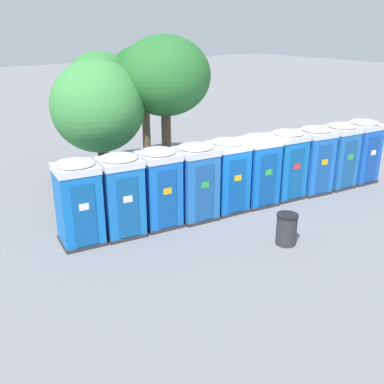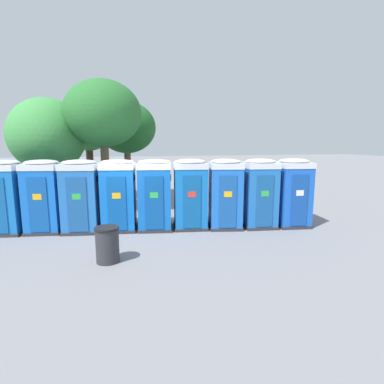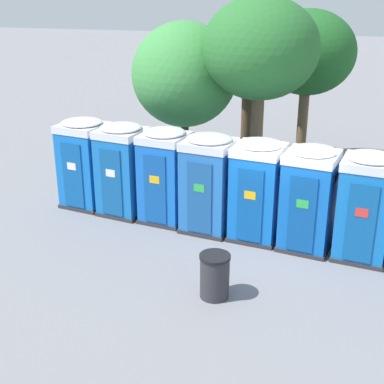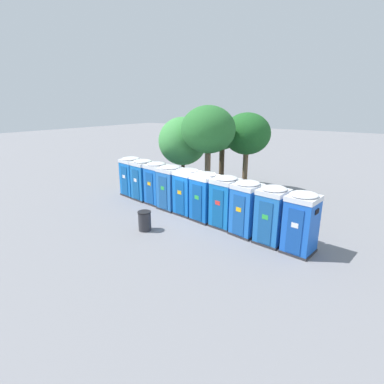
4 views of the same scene
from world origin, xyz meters
name	(u,v)px [view 2 (image 2 of 4)]	position (x,y,z in m)	size (l,w,h in m)	color
ground_plane	(138,228)	(0.00, 0.00, 0.00)	(120.00, 120.00, 0.00)	slate
portapotty_1	(5,197)	(-4.46, 0.51, 1.28)	(1.37, 1.37, 2.54)	#2D2D33
portapotty_2	(44,196)	(-3.18, 0.37, 1.28)	(1.33, 1.34, 2.54)	#2D2D33
portapotty_3	(81,196)	(-1.93, 0.11, 1.28)	(1.38, 1.35, 2.54)	#2D2D33
portapotty_4	(119,195)	(-0.65, -0.01, 1.28)	(1.32, 1.33, 2.54)	#2D2D33
portapotty_5	(155,194)	(0.62, -0.22, 1.28)	(1.37, 1.37, 2.54)	#2D2D33
portapotty_6	(190,193)	(1.89, -0.35, 1.28)	(1.34, 1.34, 2.54)	#2D2D33
portapotty_7	(225,193)	(3.15, -0.61, 1.28)	(1.37, 1.39, 2.54)	#2D2D33
portapotty_8	(259,193)	(4.42, -0.79, 1.28)	(1.29, 1.32, 2.54)	#2D2D33
portapotty_9	(292,192)	(5.69, -0.96, 1.28)	(1.29, 1.32, 2.54)	#2D2D33
street_tree_0	(47,135)	(-3.59, 3.50, 3.42)	(3.23, 3.23, 5.02)	#4C3826
street_tree_1	(127,128)	(-0.15, 6.02, 3.89)	(3.13, 3.13, 5.30)	brown
street_tree_2	(88,129)	(-2.14, 6.26, 3.82)	(2.57, 2.57, 5.09)	#4C3826
street_tree_3	(103,114)	(-1.20, 2.87, 4.31)	(3.27, 3.27, 5.77)	brown
trash_can	(107,244)	(-0.96, -3.01, 0.48)	(0.64, 0.64, 0.95)	#2D2D33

